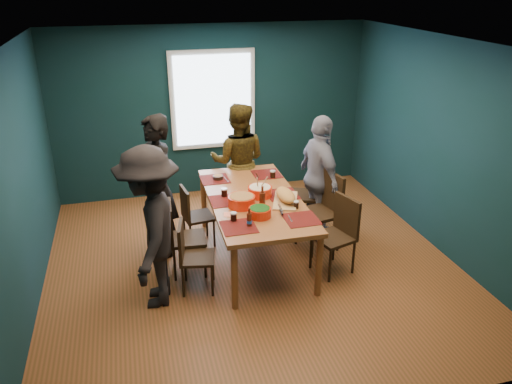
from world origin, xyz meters
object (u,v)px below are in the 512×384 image
at_px(dining_table, 254,203).
at_px(bowl_salad, 242,201).
at_px(cutting_board, 285,196).
at_px(person_near_left, 151,228).
at_px(chair_left_far, 192,212).
at_px(bowl_dumpling, 260,191).
at_px(chair_left_mid, 180,233).
at_px(person_right, 320,177).
at_px(person_back, 238,161).
at_px(chair_left_near, 190,252).
at_px(person_far_left, 158,187).
at_px(chair_right_near, 339,229).
at_px(chair_right_far, 309,189).
at_px(bowl_herbs, 260,212).
at_px(chair_right_mid, 325,205).

height_order(dining_table, bowl_salad, bowl_salad).
bearing_deg(cutting_board, person_near_left, -144.15).
distance_m(chair_left_far, bowl_dumpling, 1.02).
distance_m(chair_left_mid, person_right, 2.06).
bearing_deg(bowl_salad, person_back, 78.54).
height_order(chair_left_near, person_far_left, person_far_left).
height_order(person_right, person_near_left, person_near_left).
bearing_deg(bowl_salad, chair_right_near, -17.15).
xyz_separation_m(person_far_left, person_back, (1.23, 0.83, -0.06)).
bearing_deg(chair_right_far, chair_left_mid, -139.33).
bearing_deg(chair_left_mid, dining_table, 12.05).
xyz_separation_m(person_right, bowl_dumpling, (-0.94, -0.37, 0.05)).
xyz_separation_m(chair_right_near, bowl_salad, (-1.13, 0.35, 0.35)).
xyz_separation_m(person_far_left, person_right, (2.16, -0.02, -0.08)).
bearing_deg(chair_left_near, chair_left_far, 91.91).
bearing_deg(chair_right_near, chair_left_near, 162.07).
distance_m(chair_left_near, cutting_board, 1.33).
bearing_deg(person_back, chair_left_near, 79.99).
height_order(chair_left_mid, chair_right_near, chair_right_near).
xyz_separation_m(chair_right_near, cutting_board, (-0.58, 0.34, 0.35)).
bearing_deg(bowl_dumpling, cutting_board, -43.36).
xyz_separation_m(dining_table, bowl_herbs, (-0.07, -0.53, 0.14)).
bearing_deg(person_near_left, chair_right_far, 129.07).
xyz_separation_m(chair_right_mid, person_far_left, (-2.10, 0.39, 0.32)).
height_order(chair_left_far, person_right, person_right).
relative_size(person_far_left, person_back, 1.07).
height_order(bowl_salad, bowl_dumpling, bowl_dumpling).
distance_m(person_far_left, person_near_left, 1.07).
relative_size(dining_table, bowl_salad, 6.81).
distance_m(chair_left_far, chair_left_near, 1.04).
bearing_deg(person_back, chair_left_far, 61.57).
bearing_deg(chair_left_near, chair_right_mid, 28.13).
bearing_deg(chair_left_mid, person_near_left, -120.49).
xyz_separation_m(chair_left_far, chair_left_near, (-0.17, -1.03, 0.01)).
relative_size(dining_table, chair_left_near, 2.62).
xyz_separation_m(chair_left_near, bowl_salad, (0.68, 0.32, 0.41)).
relative_size(chair_right_mid, person_right, 0.61).
bearing_deg(cutting_board, chair_left_far, 166.84).
distance_m(chair_right_near, cutting_board, 0.76).
height_order(chair_right_mid, person_near_left, person_near_left).
xyz_separation_m(chair_left_near, person_right, (1.91, 0.92, 0.36)).
distance_m(person_far_left, bowl_herbs, 1.43).
bearing_deg(chair_left_near, person_right, 37.28).
relative_size(chair_left_near, chair_right_near, 0.89).
bearing_deg(person_near_left, person_far_left, -178.78).
height_order(person_near_left, cutting_board, person_near_left).
xyz_separation_m(person_back, bowl_salad, (-0.29, -1.45, 0.04)).
distance_m(chair_left_mid, chair_right_mid, 1.92).
xyz_separation_m(chair_right_far, chair_right_mid, (-0.02, -0.61, 0.03)).
bearing_deg(person_right, dining_table, 106.58).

